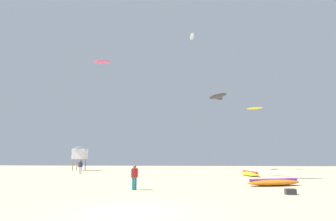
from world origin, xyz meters
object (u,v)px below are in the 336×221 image
lifeguard_tower (80,152)px  kite_grounded_mid (250,174)px  cooler_box (290,192)px  kite_aloft_3 (255,108)px  kite_aloft_1 (102,62)px  kite_aloft_4 (218,97)px  person_midground (80,166)px  kite_grounded_near (274,182)px  kite_aloft_0 (218,96)px  person_foreground (134,175)px  kite_aloft_5 (192,36)px

lifeguard_tower → kite_grounded_mid: bearing=-22.7°
cooler_box → kite_aloft_3: 23.18m
kite_aloft_1 → kite_aloft_3: kite_aloft_1 is taller
kite_grounded_mid → kite_aloft_3: bearing=65.7°
kite_grounded_mid → lifeguard_tower: size_ratio=1.15×
kite_aloft_3 → kite_aloft_4: size_ratio=0.51×
person_midground → kite_grounded_near: 24.76m
cooler_box → kite_aloft_0: size_ratio=0.20×
kite_aloft_0 → kite_aloft_4: size_ratio=0.63×
kite_grounded_mid → cooler_box: bearing=-94.8°
person_midground → cooler_box: (20.34, -17.91, -0.88)m
person_foreground → kite_aloft_4: kite_aloft_4 is taller
lifeguard_tower → kite_grounded_near: bearing=-40.9°
kite_aloft_0 → lifeguard_tower: bearing=153.0°
kite_grounded_near → kite_aloft_0: kite_aloft_0 is taller
person_foreground → kite_aloft_3: size_ratio=0.69×
kite_aloft_1 → person_midground: bearing=-75.7°
person_midground → person_foreground: bearing=-163.1°
kite_aloft_3 → kite_aloft_4: (-3.80, 12.11, 4.71)m
kite_grounded_near → kite_aloft_4: size_ratio=1.00×
kite_aloft_0 → kite_aloft_4: bearing=83.3°
lifeguard_tower → kite_aloft_3: size_ratio=1.80×
kite_grounded_near → kite_aloft_5: (-5.45, 27.26, 26.14)m
person_foreground → kite_aloft_4: size_ratio=0.35×
kite_grounded_near → kite_grounded_mid: bearing=86.3°
kite_grounded_mid → kite_aloft_1: (-26.13, 20.08, 22.75)m
kite_aloft_0 → kite_aloft_3: kite_aloft_0 is taller
kite_grounded_near → kite_aloft_3: 18.86m
kite_grounded_near → kite_grounded_mid: size_ratio=0.95×
cooler_box → lifeguard_tower: bearing=132.8°
person_midground → kite_aloft_3: 25.65m
person_foreground → kite_aloft_5: size_ratio=0.53×
kite_aloft_0 → person_midground: bearing=170.7°
kite_aloft_0 → kite_aloft_5: kite_aloft_5 is taller
person_midground → kite_aloft_5: size_ratio=0.58×
cooler_box → kite_aloft_5: bearing=98.6°
person_midground → kite_aloft_1: (-4.49, 17.68, 21.98)m
kite_aloft_1 → kite_aloft_5: kite_aloft_5 is taller
kite_grounded_near → lifeguard_tower: lifeguard_tower is taller
kite_grounded_mid → kite_aloft_3: kite_aloft_3 is taller
person_foreground → lifeguard_tower: lifeguard_tower is taller
lifeguard_tower → cooler_box: bearing=-47.2°
kite_grounded_near → kite_aloft_3: (3.21, 16.33, 8.88)m
kite_aloft_5 → cooler_box: bearing=-81.4°
kite_aloft_4 → person_midground: bearing=-143.2°
kite_aloft_0 → kite_aloft_4: 18.85m
person_foreground → kite_aloft_0: size_ratio=0.56×
kite_aloft_5 → kite_aloft_4: bearing=13.7°
kite_aloft_3 → cooler_box: bearing=-100.2°
lifeguard_tower → kite_aloft_1: 22.07m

